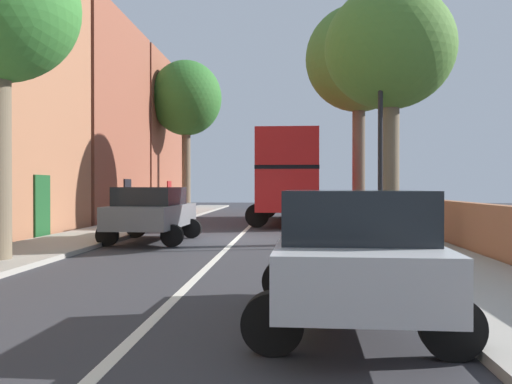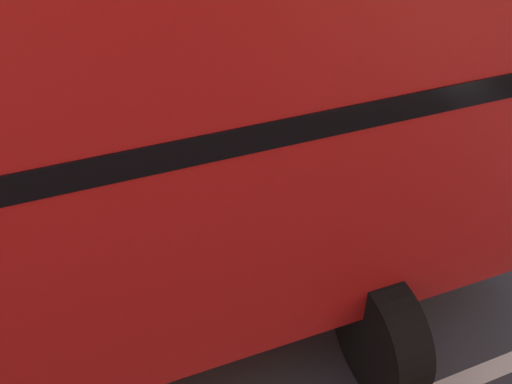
% 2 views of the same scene
% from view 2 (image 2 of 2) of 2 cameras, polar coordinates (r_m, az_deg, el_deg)
% --- Properties ---
extents(sidewalk_right, '(2.60, 60.00, 0.12)m').
position_cam_2_polar(sidewalk_right, '(10.56, 23.72, 13.05)').
color(sidewalk_right, '#9E998E').
rests_on(sidewalk_right, ground).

